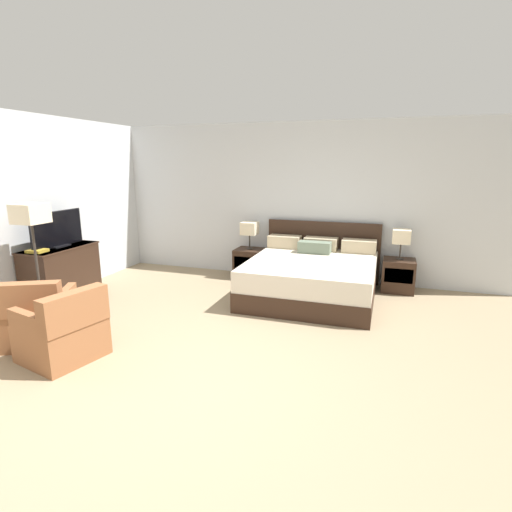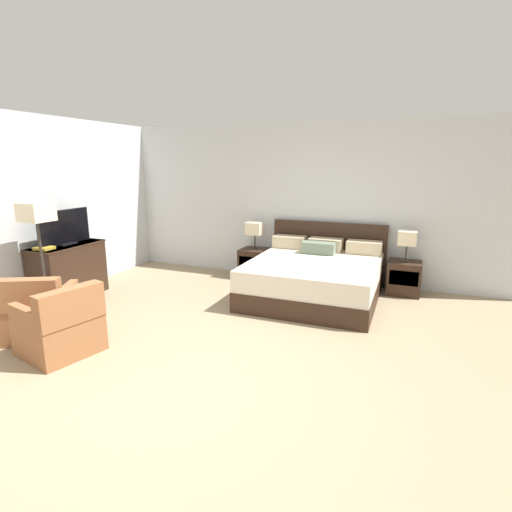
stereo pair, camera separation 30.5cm
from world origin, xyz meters
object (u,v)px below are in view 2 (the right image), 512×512
at_px(bed, 315,277).
at_px(book_red_cover, 44,248).
at_px(nightstand_right, 404,278).
at_px(dresser, 68,270).
at_px(armchair_by_window, 39,313).
at_px(tv, 64,228).
at_px(table_lamp_left, 255,229).
at_px(floor_lamp, 37,221).
at_px(table_lamp_right, 407,238).
at_px(nightstand_left, 255,263).
at_px(armchair_companion, 61,328).

xyz_separation_m(bed, book_red_cover, (-3.39, -1.71, 0.51)).
distance_m(nightstand_right, dresser, 5.06).
relative_size(book_red_cover, armchair_by_window, 0.24).
bearing_deg(tv, dresser, -108.63).
bearing_deg(table_lamp_left, tv, -137.09).
height_order(book_red_cover, floor_lamp, floor_lamp).
distance_m(bed, armchair_by_window, 3.63).
bearing_deg(nightstand_right, dresser, -156.43).
xyz_separation_m(table_lamp_left, armchair_by_window, (-1.38, -3.21, -0.58)).
relative_size(table_lamp_right, dresser, 0.44).
bearing_deg(floor_lamp, nightstand_left, 53.60).
relative_size(dresser, floor_lamp, 0.72).
bearing_deg(armchair_companion, table_lamp_right, 46.41).
bearing_deg(table_lamp_right, dresser, -156.42).
bearing_deg(armchair_companion, floor_lamp, 144.61).
relative_size(nightstand_left, table_lamp_left, 1.08).
xyz_separation_m(table_lamp_right, dresser, (-4.63, -2.02, -0.45)).
bearing_deg(tv, table_lamp_right, 23.51).
height_order(nightstand_left, dresser, dresser).
bearing_deg(bed, armchair_by_window, -135.96).
distance_m(tv, book_red_cover, 0.44).
xyz_separation_m(bed, nightstand_left, (-1.23, 0.68, -0.06)).
relative_size(table_lamp_right, tv, 0.53).
bearing_deg(armchair_by_window, nightstand_left, 66.71).
xyz_separation_m(nightstand_right, armchair_companion, (-3.27, -3.43, 0.03)).
height_order(bed, floor_lamp, floor_lamp).
relative_size(nightstand_left, dresser, 0.48).
relative_size(table_lamp_left, dresser, 0.44).
bearing_deg(nightstand_right, bed, -150.97).
bearing_deg(bed, table_lamp_left, 150.90).
relative_size(nightstand_left, armchair_companion, 0.61).
bearing_deg(table_lamp_left, bed, -29.10).
bearing_deg(armchair_companion, book_red_cover, 142.51).
xyz_separation_m(nightstand_right, dresser, (-4.63, -2.02, 0.16)).
distance_m(nightstand_left, book_red_cover, 3.28).
bearing_deg(tv, book_red_cover, -89.45).
distance_m(tv, armchair_companion, 2.11).
bearing_deg(floor_lamp, table_lamp_right, 30.87).
distance_m(dresser, floor_lamp, 1.06).
bearing_deg(armchair_by_window, tv, 123.28).
bearing_deg(book_red_cover, armchair_by_window, -46.23).
bearing_deg(nightstand_left, nightstand_right, 0.00).
bearing_deg(table_lamp_left, armchair_companion, -103.23).
distance_m(tv, floor_lamp, 0.69).
bearing_deg(bed, dresser, -158.54).
distance_m(table_lamp_right, book_red_cover, 5.21).
height_order(tv, armchair_by_window, tv).
bearing_deg(table_lamp_right, armchair_companion, -133.59).
height_order(table_lamp_left, dresser, table_lamp_left).
xyz_separation_m(table_lamp_right, book_red_cover, (-4.63, -2.39, -0.04)).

